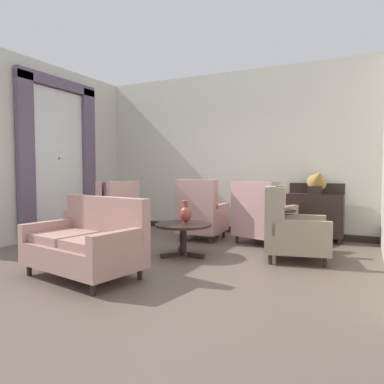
{
  "coord_description": "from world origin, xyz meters",
  "views": [
    {
      "loc": [
        2.58,
        -4.28,
        1.26
      ],
      "look_at": [
        0.23,
        0.56,
        0.95
      ],
      "focal_mm": 33.45,
      "sensor_mm": 36.0,
      "label": 1
    }
  ],
  "objects": [
    {
      "name": "armchair_foreground_right",
      "position": [
        -1.12,
        0.23,
        0.45
      ],
      "size": [
        0.92,
        0.8,
        1.11
      ],
      "rotation": [
        0.0,
        0.0,
        4.74
      ],
      "color": "tan",
      "rests_on": "ground"
    },
    {
      "name": "ground",
      "position": [
        0.0,
        0.0,
        0.0
      ],
      "size": [
        8.05,
        8.05,
        0.0
      ],
      "primitive_type": "plane",
      "color": "brown"
    },
    {
      "name": "baseboard_back",
      "position": [
        0.0,
        2.69,
        0.06
      ],
      "size": [
        5.75,
        0.03,
        0.12
      ],
      "primitive_type": "cube",
      "color": "black",
      "rests_on": "ground"
    },
    {
      "name": "coffee_table",
      "position": [
        0.15,
        0.41,
        0.39
      ],
      "size": [
        0.84,
        0.84,
        0.48
      ],
      "color": "black",
      "rests_on": "ground"
    },
    {
      "name": "armchair_back_corner",
      "position": [
        0.97,
        1.81,
        0.45
      ],
      "size": [
        1.07,
        1.08,
        1.09
      ],
      "rotation": [
        0.0,
        0.0,
        2.79
      ],
      "color": "tan",
      "rests_on": "ground"
    },
    {
      "name": "side_table",
      "position": [
        1.42,
        1.24,
        0.4
      ],
      "size": [
        0.45,
        0.45,
        0.67
      ],
      "color": "black",
      "rests_on": "ground"
    },
    {
      "name": "armchair_near_window",
      "position": [
        -0.13,
        1.66,
        0.46
      ],
      "size": [
        0.75,
        0.86,
        1.12
      ],
      "rotation": [
        0.0,
        0.0,
        3.16
      ],
      "color": "tan",
      "rests_on": "ground"
    },
    {
      "name": "gramophone",
      "position": [
        1.82,
        2.36,
        1.11
      ],
      "size": [
        0.47,
        0.54,
        0.52
      ],
      "color": "black",
      "rests_on": "sideboard"
    },
    {
      "name": "sideboard",
      "position": [
        1.77,
        2.45,
        0.49
      ],
      "size": [
        0.97,
        0.38,
        1.05
      ],
      "color": "black",
      "rests_on": "ground"
    },
    {
      "name": "wall_left",
      "position": [
        -2.88,
        0.82,
        1.64
      ],
      "size": [
        0.08,
        3.84,
        3.29
      ],
      "primitive_type": "cube",
      "color": "beige",
      "rests_on": "ground"
    },
    {
      "name": "porcelain_vase",
      "position": [
        0.18,
        0.44,
        0.63
      ],
      "size": [
        0.18,
        0.18,
        0.35
      ],
      "color": "brown",
      "rests_on": "coffee_table"
    },
    {
      "name": "armchair_far_left",
      "position": [
        1.62,
        0.86,
        0.44
      ],
      "size": [
        1.01,
        0.94,
        1.05
      ],
      "rotation": [
        0.0,
        0.0,
        1.79
      ],
      "color": "gray",
      "rests_on": "ground"
    },
    {
      "name": "wall_back",
      "position": [
        0.0,
        2.74,
        1.64
      ],
      "size": [
        5.91,
        0.08,
        3.29
      ],
      "primitive_type": "cube",
      "color": "beige",
      "rests_on": "ground"
    },
    {
      "name": "window_with_curtains",
      "position": [
        -2.78,
        0.85,
        1.67
      ],
      "size": [
        0.12,
        1.89,
        2.91
      ],
      "color": "silver"
    },
    {
      "name": "settee",
      "position": [
        -0.4,
        -1.02,
        0.4
      ],
      "size": [
        1.53,
        1.07,
        0.95
      ],
      "rotation": [
        0.0,
        0.0,
        -0.18
      ],
      "color": "tan",
      "rests_on": "ground"
    }
  ]
}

